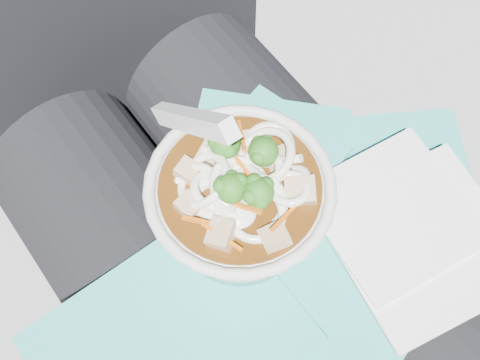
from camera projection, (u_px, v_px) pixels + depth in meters
stone_ledge at (189, 267)px, 0.95m from camera, size 1.01×0.53×0.47m
lap at (258, 278)px, 0.62m from camera, size 0.32×0.48×0.16m
person_body at (199, 196)px, 0.63m from camera, size 0.34×0.94×1.02m
plastic_bag at (277, 258)px, 0.53m from camera, size 0.42×0.35×0.02m
napkins at (413, 232)px, 0.53m from camera, size 0.15×0.17×0.01m
udon_bowl at (240, 201)px, 0.49m from camera, size 0.16×0.16×0.18m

